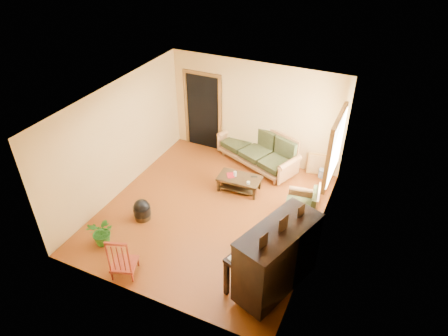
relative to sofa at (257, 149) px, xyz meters
The scene contains 16 objects.
floor 2.26m from the sofa, 95.62° to the right, with size 5.00×5.00×0.00m, color #5D280C.
doorway 1.78m from the sofa, behind, with size 1.08×0.16×2.05m, color black.
window 2.42m from the sofa, 24.23° to the right, with size 0.12×1.36×1.46m, color white.
sofa is the anchor object (origin of this frame).
coffee_table 1.24m from the sofa, 88.75° to the right, with size 0.98×0.54×0.36m, color black.
armchair 2.27m from the sofa, 45.35° to the right, with size 0.77×0.81×0.81m, color #9E683A.
piano 3.96m from the sofa, 64.53° to the right, with size 0.93×1.57×1.39m, color black.
footstool 3.35m from the sofa, 116.01° to the right, with size 0.37×0.37×0.35m, color black.
red_chair 4.49m from the sofa, 101.24° to the right, with size 0.43×0.47×0.93m, color maroon.
leaning_frame 1.51m from the sofa, ahead, with size 0.44×0.10×0.58m, color #B6873C.
ceramic_crock 1.71m from the sofa, ahead, with size 0.18×0.18×0.22m, color #355DA1.
potted_plant 4.32m from the sofa, 113.48° to the right, with size 0.54×0.47×0.60m, color #22611B.
book 1.30m from the sofa, 101.36° to the right, with size 0.16×0.22×0.02m, color maroon.
candle 1.20m from the sofa, 94.39° to the right, with size 0.07×0.07×0.12m, color silver.
glass_jar 1.38m from the sofa, 77.27° to the right, with size 0.08×0.08×0.05m, color silver.
remote 1.09m from the sofa, 72.58° to the right, with size 0.16×0.04×0.02m, color black.
Camera 1 is at (3.08, -5.99, 5.70)m, focal length 32.00 mm.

